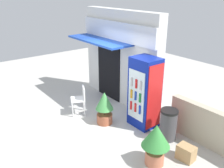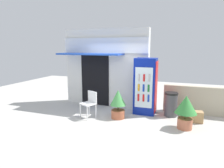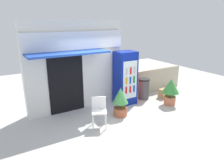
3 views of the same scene
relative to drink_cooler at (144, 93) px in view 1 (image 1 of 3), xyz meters
name	(u,v)px [view 1 (image 1 of 3)]	position (x,y,z in m)	size (l,w,h in m)	color
ground	(90,122)	(-1.04, -1.13, -0.98)	(16.00, 16.00, 0.00)	beige
storefront_building	(119,56)	(-1.73, 0.53, 0.58)	(3.41, 1.17, 3.02)	silver
drink_cooler	(144,93)	(0.00, 0.00, 0.00)	(0.75, 0.66, 1.96)	navy
plastic_chair	(80,98)	(-1.65, -1.05, -0.45)	(0.56, 0.56, 0.88)	white
potted_plant_near_shop	(104,106)	(-0.74, -0.81, -0.45)	(0.51, 0.51, 0.96)	#AD5B3D
potted_plant_curbside	(156,140)	(1.34, -0.98, -0.38)	(0.62, 0.62, 0.98)	#BC6B4C
trash_bin	(168,124)	(0.89, 0.00, -0.57)	(0.44, 0.44, 0.82)	#47474C
stone_boundary_wall	(220,133)	(1.96, 0.55, -0.49)	(2.74, 0.21, 0.99)	#B7AD93
cardboard_box	(186,153)	(1.69, -0.31, -0.81)	(0.38, 0.28, 0.35)	tan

